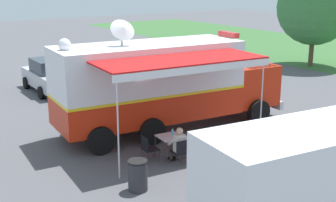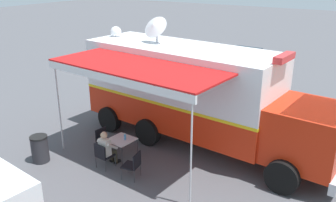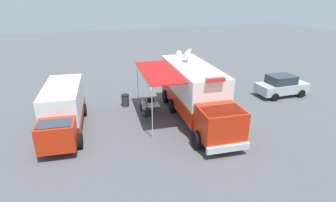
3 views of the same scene
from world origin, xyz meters
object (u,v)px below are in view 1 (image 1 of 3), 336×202
at_px(command_truck, 166,82).
at_px(water_bottle, 172,132).
at_px(trash_bin, 138,175).
at_px(folding_chair_spare_by_truck, 209,142).
at_px(folding_chair_beside_table, 148,147).
at_px(support_truck, 325,177).
at_px(car_behind_truck, 50,75).
at_px(folding_chair_at_table, 181,150).
at_px(seated_responder, 178,144).
at_px(folding_table, 170,138).

bearing_deg(command_truck, water_bottle, -29.53).
xyz_separation_m(command_truck, trash_bin, (4.04, -3.68, -1.49)).
height_order(folding_chair_spare_by_truck, trash_bin, trash_bin).
bearing_deg(water_bottle, folding_chair_beside_table, -90.25).
distance_m(support_truck, car_behind_truck, 16.98).
distance_m(water_bottle, car_behind_truck, 11.05).
xyz_separation_m(folding_chair_at_table, car_behind_truck, (-11.89, -0.05, 0.37)).
distance_m(trash_bin, car_behind_truck, 12.83).
xyz_separation_m(folding_chair_beside_table, support_truck, (5.92, 1.23, 0.87)).
bearing_deg(command_truck, trash_bin, -42.38).
height_order(folding_chair_beside_table, support_truck, support_truck).
bearing_deg(folding_chair_spare_by_truck, car_behind_truck, -174.00).
relative_size(command_truck, support_truck, 1.38).
height_order(support_truck, car_behind_truck, support_truck).
bearing_deg(support_truck, folding_chair_spare_by_truck, 172.19).
height_order(command_truck, car_behind_truck, command_truck).
relative_size(folding_chair_beside_table, folding_chair_spare_by_truck, 1.00).
height_order(water_bottle, folding_chair_at_table, water_bottle).
height_order(folding_chair_at_table, trash_bin, trash_bin).
distance_m(command_truck, water_bottle, 2.99).
height_order(folding_chair_at_table, seated_responder, seated_responder).
bearing_deg(folding_chair_spare_by_truck, folding_chair_at_table, -87.63).
height_order(command_truck, trash_bin, command_truck).
bearing_deg(folding_chair_at_table, seated_responder, 175.28).
relative_size(command_truck, water_bottle, 43.12).
height_order(folding_chair_beside_table, car_behind_truck, car_behind_truck).
bearing_deg(folding_chair_beside_table, seated_responder, 48.90).
xyz_separation_m(folding_table, folding_chair_at_table, (0.80, -0.11, -0.16)).
xyz_separation_m(command_truck, folding_chair_spare_by_truck, (3.21, -0.41, -1.43)).
height_order(water_bottle, support_truck, support_truck).
xyz_separation_m(command_truck, car_behind_truck, (-8.63, -1.66, -1.06)).
xyz_separation_m(folding_table, car_behind_truck, (-11.09, -0.16, 0.21)).
distance_m(water_bottle, folding_chair_at_table, 0.93).
bearing_deg(car_behind_truck, support_truck, 1.83).
bearing_deg(seated_responder, trash_bin, -65.17).
height_order(command_truck, seated_responder, command_truck).
bearing_deg(folding_table, folding_chair_spare_by_truck, 55.38).
height_order(water_bottle, car_behind_truck, car_behind_truck).
bearing_deg(seated_responder, folding_table, 171.17).
bearing_deg(folding_chair_beside_table, folding_chair_at_table, 41.12).
xyz_separation_m(water_bottle, folding_chair_beside_table, (-0.00, -0.98, -0.32)).
bearing_deg(folding_chair_spare_by_truck, seated_responder, -96.70).
bearing_deg(support_truck, folding_chair_beside_table, -168.24).
bearing_deg(car_behind_truck, folding_chair_at_table, 0.23).
bearing_deg(trash_bin, folding_table, 125.83).
height_order(folding_chair_beside_table, trash_bin, trash_bin).
bearing_deg(folding_table, support_truck, 3.73).
relative_size(command_truck, folding_table, 11.19).
bearing_deg(car_behind_truck, trash_bin, -9.10).
distance_m(folding_chair_spare_by_truck, seated_responder, 1.20).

